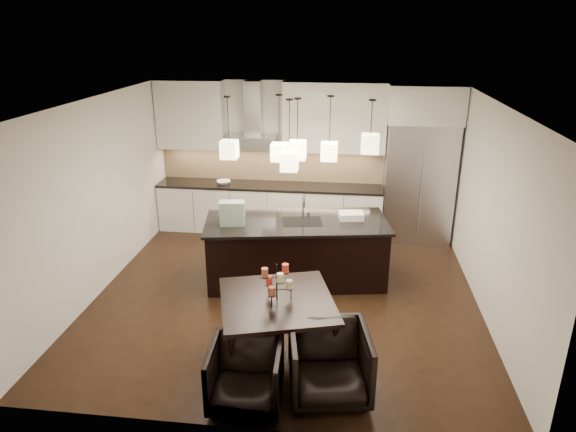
# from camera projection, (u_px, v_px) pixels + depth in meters

# --- Properties ---
(floor) EXTENTS (5.50, 5.50, 0.02)m
(floor) POSITION_uv_depth(u_px,v_px,m) (286.00, 294.00, 7.62)
(floor) COLOR black
(floor) RESTS_ON ground
(ceiling) EXTENTS (5.50, 5.50, 0.02)m
(ceiling) POSITION_uv_depth(u_px,v_px,m) (286.00, 101.00, 6.63)
(ceiling) COLOR white
(ceiling) RESTS_ON wall_back
(wall_back) EXTENTS (5.50, 0.02, 2.80)m
(wall_back) POSITION_uv_depth(u_px,v_px,m) (304.00, 156.00, 9.69)
(wall_back) COLOR silver
(wall_back) RESTS_ON ground
(wall_front) EXTENTS (5.50, 0.02, 2.80)m
(wall_front) POSITION_uv_depth(u_px,v_px,m) (248.00, 306.00, 4.56)
(wall_front) COLOR silver
(wall_front) RESTS_ON ground
(wall_left) EXTENTS (0.02, 5.50, 2.80)m
(wall_left) POSITION_uv_depth(u_px,v_px,m) (98.00, 197.00, 7.44)
(wall_left) COLOR silver
(wall_left) RESTS_ON ground
(wall_right) EXTENTS (0.02, 5.50, 2.80)m
(wall_right) POSITION_uv_depth(u_px,v_px,m) (492.00, 212.00, 6.82)
(wall_right) COLOR silver
(wall_right) RESTS_ON ground
(refrigerator) EXTENTS (1.20, 0.72, 2.15)m
(refrigerator) POSITION_uv_depth(u_px,v_px,m) (418.00, 183.00, 9.22)
(refrigerator) COLOR #B7B7BA
(refrigerator) RESTS_ON floor
(fridge_panel) EXTENTS (1.26, 0.72, 0.65)m
(fridge_panel) POSITION_uv_depth(u_px,v_px,m) (426.00, 104.00, 8.73)
(fridge_panel) COLOR silver
(fridge_panel) RESTS_ON refrigerator
(lower_cabinets) EXTENTS (4.21, 0.62, 0.88)m
(lower_cabinets) POSITION_uv_depth(u_px,v_px,m) (270.00, 209.00, 9.79)
(lower_cabinets) COLOR silver
(lower_cabinets) RESTS_ON floor
(countertop) EXTENTS (4.21, 0.66, 0.04)m
(countertop) POSITION_uv_depth(u_px,v_px,m) (269.00, 186.00, 9.63)
(countertop) COLOR black
(countertop) RESTS_ON lower_cabinets
(backsplash) EXTENTS (4.21, 0.02, 0.63)m
(backsplash) POSITION_uv_depth(u_px,v_px,m) (271.00, 164.00, 9.79)
(backsplash) COLOR #DAB586
(backsplash) RESTS_ON countertop
(upper_cab_left) EXTENTS (1.25, 0.35, 1.25)m
(upper_cab_left) POSITION_uv_depth(u_px,v_px,m) (191.00, 115.00, 9.48)
(upper_cab_left) COLOR silver
(upper_cab_left) RESTS_ON wall_back
(upper_cab_right) EXTENTS (1.85, 0.35, 1.25)m
(upper_cab_right) POSITION_uv_depth(u_px,v_px,m) (334.00, 118.00, 9.18)
(upper_cab_right) COLOR silver
(upper_cab_right) RESTS_ON wall_back
(hood_canopy) EXTENTS (0.90, 0.52, 0.24)m
(hood_canopy) POSITION_uv_depth(u_px,v_px,m) (253.00, 142.00, 9.42)
(hood_canopy) COLOR #B7B7BA
(hood_canopy) RESTS_ON wall_back
(hood_chimney) EXTENTS (0.30, 0.28, 0.96)m
(hood_chimney) POSITION_uv_depth(u_px,v_px,m) (253.00, 108.00, 9.32)
(hood_chimney) COLOR #B7B7BA
(hood_chimney) RESTS_ON hood_canopy
(fruit_bowl) EXTENTS (0.32, 0.32, 0.06)m
(fruit_bowl) POSITION_uv_depth(u_px,v_px,m) (224.00, 182.00, 9.66)
(fruit_bowl) COLOR silver
(fruit_bowl) RESTS_ON countertop
(island_body) EXTENTS (2.79, 1.48, 0.93)m
(island_body) POSITION_uv_depth(u_px,v_px,m) (296.00, 252.00, 7.87)
(island_body) COLOR black
(island_body) RESTS_ON floor
(island_top) EXTENTS (2.88, 1.57, 0.04)m
(island_top) POSITION_uv_depth(u_px,v_px,m) (297.00, 222.00, 7.70)
(island_top) COLOR black
(island_top) RESTS_ON island_body
(faucet) EXTENTS (0.15, 0.27, 0.40)m
(faucet) POSITION_uv_depth(u_px,v_px,m) (303.00, 206.00, 7.73)
(faucet) COLOR silver
(faucet) RESTS_ON island_top
(tote_bag) EXTENTS (0.39, 0.25, 0.36)m
(tote_bag) POSITION_uv_depth(u_px,v_px,m) (232.00, 213.00, 7.50)
(tote_bag) COLOR #184B28
(tote_bag) RESTS_ON island_top
(food_container) EXTENTS (0.40, 0.31, 0.11)m
(food_container) POSITION_uv_depth(u_px,v_px,m) (351.00, 216.00, 7.76)
(food_container) COLOR silver
(food_container) RESTS_ON island_top
(dining_table) EXTENTS (1.58, 1.58, 0.77)m
(dining_table) POSITION_uv_depth(u_px,v_px,m) (277.00, 328.00, 6.06)
(dining_table) COLOR black
(dining_table) RESTS_ON floor
(candelabra) EXTENTS (0.46, 0.46, 0.45)m
(candelabra) POSITION_uv_depth(u_px,v_px,m) (277.00, 282.00, 5.84)
(candelabra) COLOR black
(candelabra) RESTS_ON dining_table
(candle_a) EXTENTS (0.10, 0.10, 0.10)m
(candle_a) POSITION_uv_depth(u_px,v_px,m) (289.00, 284.00, 5.88)
(candle_a) COLOR beige
(candle_a) RESTS_ON candelabra
(candle_b) EXTENTS (0.10, 0.10, 0.10)m
(candle_b) POSITION_uv_depth(u_px,v_px,m) (269.00, 281.00, 5.96)
(candle_b) COLOR red
(candle_b) RESTS_ON candelabra
(candle_c) EXTENTS (0.10, 0.10, 0.10)m
(candle_c) POSITION_uv_depth(u_px,v_px,m) (272.00, 291.00, 5.73)
(candle_c) COLOR #AD5339
(candle_c) RESTS_ON candelabra
(candle_d) EXTENTS (0.10, 0.10, 0.10)m
(candle_d) POSITION_uv_depth(u_px,v_px,m) (285.00, 268.00, 5.90)
(candle_d) COLOR red
(candle_d) RESTS_ON candelabra
(candle_e) EXTENTS (0.10, 0.10, 0.10)m
(candle_e) POSITION_uv_depth(u_px,v_px,m) (265.00, 273.00, 5.80)
(candle_e) COLOR #AD5339
(candle_e) RESTS_ON candelabra
(candle_f) EXTENTS (0.10, 0.10, 0.10)m
(candle_f) POSITION_uv_depth(u_px,v_px,m) (280.00, 278.00, 5.68)
(candle_f) COLOR beige
(candle_f) RESTS_ON candelabra
(armchair_left) EXTENTS (0.77, 0.79, 0.69)m
(armchair_left) POSITION_uv_depth(u_px,v_px,m) (246.00, 375.00, 5.30)
(armchair_left) COLOR black
(armchair_left) RESTS_ON floor
(armchair_right) EXTENTS (0.96, 0.98, 0.78)m
(armchair_right) POSITION_uv_depth(u_px,v_px,m) (329.00, 364.00, 5.41)
(armchair_right) COLOR black
(armchair_right) RESTS_ON floor
(pendant_a) EXTENTS (0.24, 0.24, 0.26)m
(pendant_a) POSITION_uv_depth(u_px,v_px,m) (229.00, 149.00, 7.48)
(pendant_a) COLOR #FFF4B9
(pendant_a) RESTS_ON ceiling
(pendant_b) EXTENTS (0.24, 0.24, 0.26)m
(pendant_b) POSITION_uv_depth(u_px,v_px,m) (279.00, 152.00, 7.69)
(pendant_b) COLOR #FFF4B9
(pendant_b) RESTS_ON ceiling
(pendant_c) EXTENTS (0.24, 0.24, 0.26)m
(pendant_c) POSITION_uv_depth(u_px,v_px,m) (297.00, 150.00, 7.28)
(pendant_c) COLOR #FFF4B9
(pendant_c) RESTS_ON ceiling
(pendant_d) EXTENTS (0.24, 0.24, 0.26)m
(pendant_d) POSITION_uv_depth(u_px,v_px,m) (329.00, 151.00, 7.54)
(pendant_d) COLOR #FFF4B9
(pendant_d) RESTS_ON ceiling
(pendant_e) EXTENTS (0.24, 0.24, 0.26)m
(pendant_e) POSITION_uv_depth(u_px,v_px,m) (370.00, 144.00, 7.10)
(pendant_e) COLOR #FFF4B9
(pendant_e) RESTS_ON ceiling
(pendant_f) EXTENTS (0.24, 0.24, 0.26)m
(pendant_f) POSITION_uv_depth(u_px,v_px,m) (289.00, 162.00, 7.25)
(pendant_f) COLOR #FFF4B9
(pendant_f) RESTS_ON ceiling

